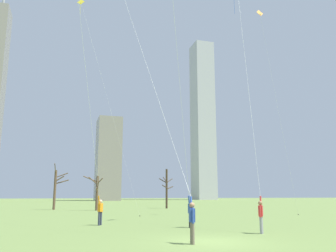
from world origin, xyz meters
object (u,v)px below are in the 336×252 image
bare_tree_far_right_edge (97,191)px  kite_flyer_foreground_right_pink (173,160)px  kite_flyer_midfield_right_white (186,154)px  kite_flyer_midfield_center_teal (96,167)px  kite_flyer_midfield_left_blue (252,130)px  bare_tree_center (167,188)px  distant_kite_drifting_left_orange (266,44)px  bare_tree_right_of_center (56,187)px  distant_kite_low_near_trees_yellow (89,30)px

bare_tree_far_right_edge → kite_flyer_foreground_right_pink: bearing=-89.1°
kite_flyer_midfield_right_white → bare_tree_far_right_edge: bearing=95.1°
kite_flyer_foreground_right_pink → kite_flyer_midfield_right_white: bearing=62.4°
kite_flyer_midfield_center_teal → bare_tree_far_right_edge: 23.36m
kite_flyer_midfield_left_blue → bare_tree_far_right_edge: bearing=102.5°
kite_flyer_midfield_left_blue → kite_flyer_foreground_right_pink: bearing=-154.4°
kite_flyer_midfield_right_white → bare_tree_center: size_ratio=3.08×
kite_flyer_foreground_right_pink → kite_flyer_midfield_left_blue: bearing=25.6°
kite_flyer_midfield_left_blue → kite_flyer_midfield_right_white: kite_flyer_midfield_left_blue is taller
distant_kite_drifting_left_orange → bare_tree_right_of_center: bearing=133.0°
distant_kite_low_near_trees_yellow → kite_flyer_midfield_left_blue: bearing=-59.7°
kite_flyer_midfield_left_blue → bare_tree_far_right_edge: 28.80m
kite_flyer_midfield_right_white → distant_kite_drifting_left_orange: bearing=39.1°
kite_flyer_midfield_center_teal → bare_tree_center: size_ratio=2.99×
kite_flyer_foreground_right_pink → bare_tree_far_right_edge: bearing=90.9°
kite_flyer_foreground_right_pink → distant_kite_drifting_left_orange: 23.74m
kite_flyer_midfield_right_white → distant_kite_low_near_trees_yellow: distant_kite_low_near_trees_yellow is taller
kite_flyer_midfield_left_blue → bare_tree_center: bearing=82.3°
kite_flyer_midfield_right_white → bare_tree_center: (8.14, 31.23, -1.26)m
kite_flyer_foreground_right_pink → kite_flyer_midfield_center_teal: 7.97m
distant_kite_drifting_left_orange → bare_tree_far_right_edge: distant_kite_drifting_left_orange is taller
kite_flyer_foreground_right_pink → distant_kite_drifting_left_orange: (14.13, 13.61, 13.37)m
distant_kite_low_near_trees_yellow → bare_tree_far_right_edge: size_ratio=4.90×
kite_flyer_midfield_left_blue → kite_flyer_midfield_center_teal: (-8.50, 4.73, -2.00)m
kite_flyer_midfield_left_blue → bare_tree_center: kite_flyer_midfield_left_blue is taller
kite_flyer_midfield_center_teal → bare_tree_center: (12.85, 27.45, -0.66)m
distant_kite_drifting_left_orange → bare_tree_center: (-4.07, 21.31, -13.90)m
kite_flyer_midfield_left_blue → bare_tree_right_of_center: 33.92m
bare_tree_far_right_edge → kite_flyer_midfield_left_blue: bearing=-77.5°
distant_kite_low_near_trees_yellow → bare_tree_right_of_center: (-2.39, 16.87, -14.98)m
kite_flyer_midfield_left_blue → kite_flyer_midfield_right_white: size_ratio=1.11×
kite_flyer_midfield_left_blue → bare_tree_far_right_edge: size_ratio=4.48×
kite_flyer_midfield_center_teal → kite_flyer_midfield_right_white: bearing=-38.7°
kite_flyer_foreground_right_pink → bare_tree_right_of_center: (-5.48, 34.64, -0.58)m
bare_tree_center → distant_kite_drifting_left_orange: bearing=-79.2°
distant_kite_drifting_left_orange → bare_tree_center: size_ratio=3.58×
bare_tree_far_right_edge → bare_tree_right_of_center: bare_tree_right_of_center is taller
kite_flyer_foreground_right_pink → distant_kite_low_near_trees_yellow: distant_kite_low_near_trees_yellow is taller
kite_flyer_midfield_left_blue → kite_flyer_midfield_center_teal: kite_flyer_midfield_left_blue is taller
bare_tree_far_right_edge → bare_tree_right_of_center: (-5.01, 3.97, 0.54)m
kite_flyer_foreground_right_pink → bare_tree_center: kite_flyer_foreground_right_pink is taller
kite_flyer_midfield_center_teal → kite_flyer_midfield_left_blue: bearing=-29.1°
distant_kite_low_near_trees_yellow → distant_kite_drifting_left_orange: (17.22, -4.17, -1.02)m
distant_kite_drifting_left_orange → bare_tree_right_of_center: distant_kite_drifting_left_orange is taller
distant_kite_drifting_left_orange → kite_flyer_foreground_right_pink: bearing=-136.1°
bare_tree_right_of_center → kite_flyer_midfield_center_teal: bearing=-84.3°
kite_flyer_foreground_right_pink → bare_tree_right_of_center: kite_flyer_foreground_right_pink is taller
distant_kite_low_near_trees_yellow → distant_kite_drifting_left_orange: size_ratio=1.04×
bare_tree_center → bare_tree_right_of_center: bearing=-179.0°
distant_kite_drifting_left_orange → distant_kite_low_near_trees_yellow: bearing=166.4°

